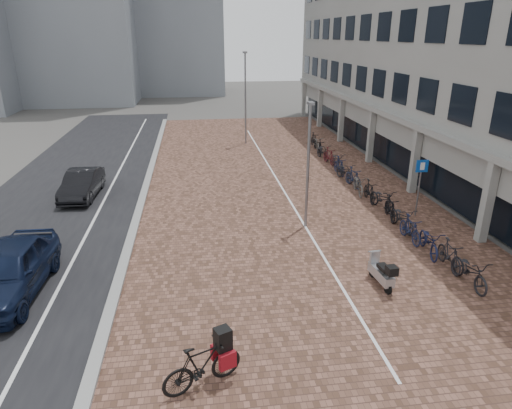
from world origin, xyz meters
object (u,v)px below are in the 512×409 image
(car_dark, at_px, (82,184))
(hero_bike, at_px, (202,365))
(scooter_front, at_px, (381,272))
(car_navy, at_px, (9,270))
(parking_sign, at_px, (420,178))

(car_dark, xyz_separation_m, hero_bike, (5.71, -14.09, -0.05))
(hero_bike, relative_size, scooter_front, 1.36)
(car_navy, distance_m, parking_sign, 16.48)
(car_navy, relative_size, scooter_front, 3.29)
(car_dark, relative_size, scooter_front, 2.73)
(car_navy, distance_m, scooter_front, 11.91)
(car_navy, height_order, parking_sign, parking_sign)
(parking_sign, bearing_deg, hero_bike, -136.72)
(hero_bike, bearing_deg, car_dark, -1.13)
(car_navy, xyz_separation_m, car_dark, (0.21, 9.20, -0.17))
(scooter_front, relative_size, parking_sign, 0.57)
(car_dark, height_order, parking_sign, parking_sign)
(scooter_front, bearing_deg, hero_bike, -152.33)
(car_dark, distance_m, scooter_front, 15.58)
(car_navy, distance_m, car_dark, 9.21)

